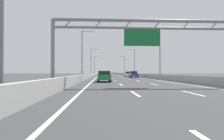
% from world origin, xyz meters
% --- Properties ---
extents(ground_plane, '(260.00, 260.00, 0.00)m').
position_xyz_m(ground_plane, '(0.00, 100.00, 0.00)').
color(ground_plane, '#38383A').
extents(lane_dash_left_1, '(0.16, 3.00, 0.01)m').
position_xyz_m(lane_dash_left_1, '(-1.80, 12.50, 0.01)').
color(lane_dash_left_1, white).
rests_on(lane_dash_left_1, ground_plane).
extents(lane_dash_left_2, '(0.16, 3.00, 0.01)m').
position_xyz_m(lane_dash_left_2, '(-1.80, 21.50, 0.01)').
color(lane_dash_left_2, white).
rests_on(lane_dash_left_2, ground_plane).
extents(lane_dash_left_3, '(0.16, 3.00, 0.01)m').
position_xyz_m(lane_dash_left_3, '(-1.80, 30.50, 0.01)').
color(lane_dash_left_3, white).
rests_on(lane_dash_left_3, ground_plane).
extents(lane_dash_left_4, '(0.16, 3.00, 0.01)m').
position_xyz_m(lane_dash_left_4, '(-1.80, 39.50, 0.01)').
color(lane_dash_left_4, white).
rests_on(lane_dash_left_4, ground_plane).
extents(lane_dash_left_5, '(0.16, 3.00, 0.01)m').
position_xyz_m(lane_dash_left_5, '(-1.80, 48.50, 0.01)').
color(lane_dash_left_5, white).
rests_on(lane_dash_left_5, ground_plane).
extents(lane_dash_left_6, '(0.16, 3.00, 0.01)m').
position_xyz_m(lane_dash_left_6, '(-1.80, 57.50, 0.01)').
color(lane_dash_left_6, white).
rests_on(lane_dash_left_6, ground_plane).
extents(lane_dash_left_7, '(0.16, 3.00, 0.01)m').
position_xyz_m(lane_dash_left_7, '(-1.80, 66.50, 0.01)').
color(lane_dash_left_7, white).
rests_on(lane_dash_left_7, ground_plane).
extents(lane_dash_left_8, '(0.16, 3.00, 0.01)m').
position_xyz_m(lane_dash_left_8, '(-1.80, 75.50, 0.01)').
color(lane_dash_left_8, white).
rests_on(lane_dash_left_8, ground_plane).
extents(lane_dash_left_9, '(0.16, 3.00, 0.01)m').
position_xyz_m(lane_dash_left_9, '(-1.80, 84.50, 0.01)').
color(lane_dash_left_9, white).
rests_on(lane_dash_left_9, ground_plane).
extents(lane_dash_left_10, '(0.16, 3.00, 0.01)m').
position_xyz_m(lane_dash_left_10, '(-1.80, 93.50, 0.01)').
color(lane_dash_left_10, white).
rests_on(lane_dash_left_10, ground_plane).
extents(lane_dash_left_11, '(0.16, 3.00, 0.01)m').
position_xyz_m(lane_dash_left_11, '(-1.80, 102.50, 0.01)').
color(lane_dash_left_11, white).
rests_on(lane_dash_left_11, ground_plane).
extents(lane_dash_left_12, '(0.16, 3.00, 0.01)m').
position_xyz_m(lane_dash_left_12, '(-1.80, 111.50, 0.01)').
color(lane_dash_left_12, white).
rests_on(lane_dash_left_12, ground_plane).
extents(lane_dash_left_13, '(0.16, 3.00, 0.01)m').
position_xyz_m(lane_dash_left_13, '(-1.80, 120.50, 0.01)').
color(lane_dash_left_13, white).
rests_on(lane_dash_left_13, ground_plane).
extents(lane_dash_left_14, '(0.16, 3.00, 0.01)m').
position_xyz_m(lane_dash_left_14, '(-1.80, 129.50, 0.01)').
color(lane_dash_left_14, white).
rests_on(lane_dash_left_14, ground_plane).
extents(lane_dash_left_15, '(0.16, 3.00, 0.01)m').
position_xyz_m(lane_dash_left_15, '(-1.80, 138.50, 0.01)').
color(lane_dash_left_15, white).
rests_on(lane_dash_left_15, ground_plane).
extents(lane_dash_left_16, '(0.16, 3.00, 0.01)m').
position_xyz_m(lane_dash_left_16, '(-1.80, 147.50, 0.01)').
color(lane_dash_left_16, white).
rests_on(lane_dash_left_16, ground_plane).
extents(lane_dash_left_17, '(0.16, 3.00, 0.01)m').
position_xyz_m(lane_dash_left_17, '(-1.80, 156.50, 0.01)').
color(lane_dash_left_17, white).
rests_on(lane_dash_left_17, ground_plane).
extents(lane_dash_right_1, '(0.16, 3.00, 0.01)m').
position_xyz_m(lane_dash_right_1, '(1.80, 12.50, 0.01)').
color(lane_dash_right_1, white).
rests_on(lane_dash_right_1, ground_plane).
extents(lane_dash_right_2, '(0.16, 3.00, 0.01)m').
position_xyz_m(lane_dash_right_2, '(1.80, 21.50, 0.01)').
color(lane_dash_right_2, white).
rests_on(lane_dash_right_2, ground_plane).
extents(lane_dash_right_3, '(0.16, 3.00, 0.01)m').
position_xyz_m(lane_dash_right_3, '(1.80, 30.50, 0.01)').
color(lane_dash_right_3, white).
rests_on(lane_dash_right_3, ground_plane).
extents(lane_dash_right_4, '(0.16, 3.00, 0.01)m').
position_xyz_m(lane_dash_right_4, '(1.80, 39.50, 0.01)').
color(lane_dash_right_4, white).
rests_on(lane_dash_right_4, ground_plane).
extents(lane_dash_right_5, '(0.16, 3.00, 0.01)m').
position_xyz_m(lane_dash_right_5, '(1.80, 48.50, 0.01)').
color(lane_dash_right_5, white).
rests_on(lane_dash_right_5, ground_plane).
extents(lane_dash_right_6, '(0.16, 3.00, 0.01)m').
position_xyz_m(lane_dash_right_6, '(1.80, 57.50, 0.01)').
color(lane_dash_right_6, white).
rests_on(lane_dash_right_6, ground_plane).
extents(lane_dash_right_7, '(0.16, 3.00, 0.01)m').
position_xyz_m(lane_dash_right_7, '(1.80, 66.50, 0.01)').
color(lane_dash_right_7, white).
rests_on(lane_dash_right_7, ground_plane).
extents(lane_dash_right_8, '(0.16, 3.00, 0.01)m').
position_xyz_m(lane_dash_right_8, '(1.80, 75.50, 0.01)').
color(lane_dash_right_8, white).
rests_on(lane_dash_right_8, ground_plane).
extents(lane_dash_right_9, '(0.16, 3.00, 0.01)m').
position_xyz_m(lane_dash_right_9, '(1.80, 84.50, 0.01)').
color(lane_dash_right_9, white).
rests_on(lane_dash_right_9, ground_plane).
extents(lane_dash_right_10, '(0.16, 3.00, 0.01)m').
position_xyz_m(lane_dash_right_10, '(1.80, 93.50, 0.01)').
color(lane_dash_right_10, white).
rests_on(lane_dash_right_10, ground_plane).
extents(lane_dash_right_11, '(0.16, 3.00, 0.01)m').
position_xyz_m(lane_dash_right_11, '(1.80, 102.50, 0.01)').
color(lane_dash_right_11, white).
rests_on(lane_dash_right_11, ground_plane).
extents(lane_dash_right_12, '(0.16, 3.00, 0.01)m').
position_xyz_m(lane_dash_right_12, '(1.80, 111.50, 0.01)').
color(lane_dash_right_12, white).
rests_on(lane_dash_right_12, ground_plane).
extents(lane_dash_right_13, '(0.16, 3.00, 0.01)m').
position_xyz_m(lane_dash_right_13, '(1.80, 120.50, 0.01)').
color(lane_dash_right_13, white).
rests_on(lane_dash_right_13, ground_plane).
extents(lane_dash_right_14, '(0.16, 3.00, 0.01)m').
position_xyz_m(lane_dash_right_14, '(1.80, 129.50, 0.01)').
color(lane_dash_right_14, white).
rests_on(lane_dash_right_14, ground_plane).
extents(lane_dash_right_15, '(0.16, 3.00, 0.01)m').
position_xyz_m(lane_dash_right_15, '(1.80, 138.50, 0.01)').
color(lane_dash_right_15, white).
rests_on(lane_dash_right_15, ground_plane).
extents(lane_dash_right_16, '(0.16, 3.00, 0.01)m').
position_xyz_m(lane_dash_right_16, '(1.80, 147.50, 0.01)').
color(lane_dash_right_16, white).
rests_on(lane_dash_right_16, ground_plane).
extents(lane_dash_right_17, '(0.16, 3.00, 0.01)m').
position_xyz_m(lane_dash_right_17, '(1.80, 156.50, 0.01)').
color(lane_dash_right_17, white).
rests_on(lane_dash_right_17, ground_plane).
extents(edge_line_left, '(0.16, 176.00, 0.01)m').
position_xyz_m(edge_line_left, '(-5.25, 88.00, 0.01)').
color(edge_line_left, white).
rests_on(edge_line_left, ground_plane).
extents(edge_line_right, '(0.16, 176.00, 0.01)m').
position_xyz_m(edge_line_right, '(5.25, 88.00, 0.01)').
color(edge_line_right, white).
rests_on(edge_line_right, ground_plane).
extents(barrier_left, '(0.45, 220.00, 0.95)m').
position_xyz_m(barrier_left, '(-6.90, 110.00, 0.47)').
color(barrier_left, '#9E9E99').
rests_on(barrier_left, ground_plane).
extents(barrier_right, '(0.45, 220.00, 0.95)m').
position_xyz_m(barrier_right, '(6.90, 110.00, 0.47)').
color(barrier_right, '#9E9E99').
rests_on(barrier_right, ground_plane).
extents(sign_gantry, '(17.04, 0.36, 6.36)m').
position_xyz_m(sign_gantry, '(-0.01, 18.73, 4.87)').
color(sign_gantry, gray).
rests_on(sign_gantry, ground_plane).
extents(streetlamp_left_mid, '(2.58, 0.28, 9.50)m').
position_xyz_m(streetlamp_left_mid, '(-7.47, 38.64, 5.40)').
color(streetlamp_left_mid, slate).
rests_on(streetlamp_left_mid, ground_plane).
extents(streetlamp_right_mid, '(2.58, 0.28, 9.50)m').
position_xyz_m(streetlamp_right_mid, '(7.47, 38.64, 5.40)').
color(streetlamp_right_mid, slate).
rests_on(streetlamp_right_mid, ground_plane).
extents(streetlamp_left_far, '(2.58, 0.28, 9.50)m').
position_xyz_m(streetlamp_left_far, '(-7.47, 68.97, 5.40)').
color(streetlamp_left_far, slate).
rests_on(streetlamp_left_far, ground_plane).
extents(streetlamp_right_far, '(2.58, 0.28, 9.50)m').
position_xyz_m(streetlamp_right_far, '(7.47, 68.97, 5.40)').
color(streetlamp_right_far, slate).
rests_on(streetlamp_right_far, ground_plane).
extents(streetlamp_left_distant, '(2.58, 0.28, 9.50)m').
position_xyz_m(streetlamp_left_distant, '(-7.47, 99.31, 5.40)').
color(streetlamp_left_distant, slate).
rests_on(streetlamp_left_distant, ground_plane).
extents(streetlamp_right_distant, '(2.58, 0.28, 9.50)m').
position_xyz_m(streetlamp_right_distant, '(7.47, 99.31, 5.40)').
color(streetlamp_right_distant, slate).
rests_on(streetlamp_right_distant, ground_plane).
extents(white_car, '(1.80, 4.39, 1.51)m').
position_xyz_m(white_car, '(3.55, 55.30, 0.77)').
color(white_car, silver).
rests_on(white_car, ground_plane).
extents(orange_car, '(1.74, 4.52, 1.51)m').
position_xyz_m(orange_car, '(-3.56, 73.58, 0.77)').
color(orange_car, orange).
rests_on(orange_car, ground_plane).
extents(blue_car, '(1.71, 4.26, 1.57)m').
position_xyz_m(blue_car, '(3.66, 46.33, 0.79)').
color(blue_car, '#2347AD').
rests_on(blue_car, ground_plane).
extents(green_car, '(1.79, 4.60, 1.49)m').
position_xyz_m(green_car, '(-3.52, 27.47, 0.77)').
color(green_car, '#1E7A38').
rests_on(green_car, ground_plane).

